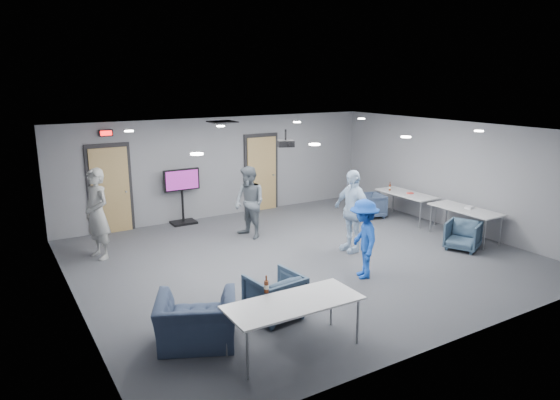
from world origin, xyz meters
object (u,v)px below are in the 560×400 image
person_b (249,203)px  bottle_front (266,286)px  bottle_right (390,187)px  projector (286,143)px  person_a (97,214)px  chair_right_a (370,205)px  person_d (364,239)px  tv_stand (182,193)px  table_front_left (294,304)px  chair_front_b (197,321)px  table_right_b (465,211)px  chair_front_a (275,296)px  table_right_a (407,195)px  chair_right_c (463,235)px  person_c (352,211)px

person_b → bottle_front: (-2.02, -4.38, -0.03)m
bottle_right → projector: size_ratio=0.60×
bottle_front → projector: bearing=54.0°
person_a → chair_right_a: 7.06m
person_a → person_d: bearing=28.3°
chair_right_a → tv_stand: size_ratio=0.49×
table_front_left → bottle_right: size_ratio=8.02×
person_b → person_a: bearing=-109.1°
chair_front_b → person_b: bearing=-101.4°
table_right_b → chair_right_a: bearing=14.1°
person_b → chair_front_a: size_ratio=2.16×
table_right_a → tv_stand: size_ratio=1.18×
table_right_a → bottle_right: size_ratio=7.11×
chair_right_a → chair_front_a: (-5.22, -3.73, 0.04)m
person_a → person_b: 3.39m
person_d → projector: (-0.58, 1.87, 1.64)m
bottle_front → projector: (2.15, 2.97, 1.58)m
table_front_left → bottle_front: 0.50m
person_a → bottle_front: person_a is taller
person_d → chair_right_a: person_d is taller
chair_right_c → chair_right_a: bearing=154.9°
chair_right_a → table_right_b: size_ratio=0.42×
person_c → bottle_right: person_c is taller
chair_front_a → projector: (1.70, 2.42, 2.04)m
chair_front_b → bottle_right: size_ratio=4.62×
chair_front_a → table_right_b: table_right_b is taller
person_b → chair_front_a: 4.17m
chair_right_a → chair_front_b: bearing=-44.5°
person_d → bottle_front: person_d is taller
person_b → table_right_b: 5.09m
chair_front_a → tv_stand: size_ratio=0.55×
table_right_a → table_front_left: (-6.15, -4.02, 0.01)m
bottle_front → bottle_right: 7.37m
chair_right_c → bottle_front: bearing=-103.4°
tv_stand → bottle_right: bearing=-23.8°
chair_front_a → tv_stand: (0.61, 5.75, 0.46)m
bottle_right → tv_stand: tv_stand is taller
person_b → person_d: size_ratio=1.12×
person_a → projector: (3.49, -1.83, 1.44)m
chair_right_a → bottle_right: size_ratio=2.98×
chair_front_b → chair_right_c: bearing=-148.1°
person_b → table_right_b: (4.30, -2.70, -0.17)m
chair_right_c → chair_front_b: chair_front_b is taller
person_d → table_right_a: person_d is taller
person_d → table_right_b: bearing=124.9°
person_b → chair_front_b: size_ratio=1.54×
person_a → chair_front_b: person_a is taller
bottle_front → bottle_right: bottle_front is taller
chair_right_c → chair_front_b: size_ratio=0.63×
person_b → table_right_a: bearing=67.4°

